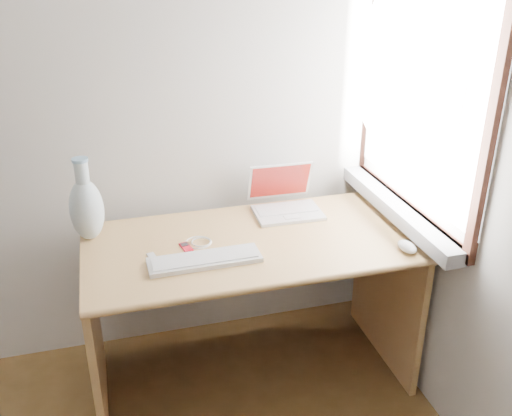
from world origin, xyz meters
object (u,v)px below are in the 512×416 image
object	(u,v)px
desk	(245,273)
vase	(86,207)
laptop	(285,201)
external_keyboard	(205,260)

from	to	relation	value
desk	vase	size ratio (longest dim) A/B	3.84
laptop	vase	size ratio (longest dim) A/B	0.86
desk	external_keyboard	bearing A→B (deg)	-136.02
vase	external_keyboard	bearing A→B (deg)	-36.92
laptop	external_keyboard	distance (m)	0.58
desk	vase	distance (m)	0.74
external_keyboard	vase	size ratio (longest dim) A/B	1.24
external_keyboard	desk	bearing A→B (deg)	42.99
external_keyboard	vase	bearing A→B (deg)	142.09
laptop	vase	bearing A→B (deg)	-175.82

